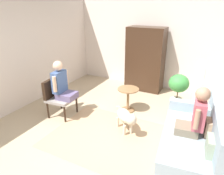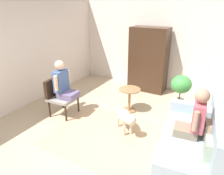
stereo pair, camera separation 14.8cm
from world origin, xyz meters
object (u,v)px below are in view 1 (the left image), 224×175
Objects in this scene: person_on_armchair at (62,84)px; round_end_table at (128,97)px; column_lamp at (198,89)px; person_on_couch at (196,115)px; dog at (126,117)px; armoire_cabinet at (145,59)px; couch at (195,139)px; armchair at (57,94)px; potted_plant at (178,87)px.

person_on_armchair is 1.61m from round_end_table.
column_lamp is (1.51, 0.52, 0.29)m from round_end_table.
person_on_armchair is (-2.87, 0.07, 0.03)m from person_on_couch.
armoire_cabinet is at bearing 100.45° from dog.
couch is 2.18× the size of armchair.
round_end_table is (1.40, 0.92, -0.16)m from armchair.
person_on_armchair is at bearing 178.57° from person_on_couch.
column_lamp is 0.72× the size of armoire_cabinet.
round_end_table is at bearing 110.42° from dog.
armchair is 3.25m from column_lamp.
couch reaches higher than potted_plant.
round_end_table is 1.26m from potted_plant.
couch is at bearing -69.13° from potted_plant.
person_on_couch is 0.64× the size of column_lamp.
armchair is at bearing -175.11° from person_on_armchair.
armoire_cabinet is (-1.79, 2.51, 0.63)m from couch.
couch is 1.45× the size of column_lamp.
dog is at bearing 175.50° from person_on_couch.
couch is 3.08m from armchair.
armoire_cabinet is at bearing 147.36° from column_lamp.
potted_plant is 0.48× the size of armoire_cabinet.
round_end_table is 0.31× the size of armoire_cabinet.
round_end_table is at bearing 150.41° from couch.
couch is 2.26× the size of person_on_couch.
person_on_couch is 1.46× the size of round_end_table.
armchair reaches higher than round_end_table.
person_on_couch is at bearing -85.72° from column_lamp.
armoire_cabinet is (-1.74, 2.54, 0.16)m from person_on_couch.
potted_plant is at bearing 32.14° from round_end_table.
potted_plant is at bearing 34.26° from person_on_armchair.
armoire_cabinet is (-0.45, 2.44, 0.59)m from dog.
person_on_armchair reaches higher than potted_plant.
dog is 1.86m from column_lamp.
person_on_couch reaches higher than couch.
person_on_couch is at bearing -4.50° from dog.
potted_plant is at bearing 110.87° from couch.
couch is 1.03× the size of armoire_cabinet.
person_on_couch is 0.46× the size of armoire_cabinet.
armchair is 2.82m from armoire_cabinet.
armchair is at bearing -147.16° from potted_plant.
dog is at bearing -79.55° from armoire_cabinet.
round_end_table is at bearing 148.74° from person_on_couch.
person_on_armchair is (0.15, 0.01, 0.28)m from armchair.
armchair is at bearing -178.59° from dog.
dog is (0.33, -0.88, -0.02)m from round_end_table.
column_lamp is (-0.16, 1.46, 0.35)m from couch.
person_on_armchair reaches higher than person_on_couch.
round_end_table is 0.94m from dog.
couch is 1.74m from potted_plant.
person_on_couch is 3.09m from armoire_cabinet.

